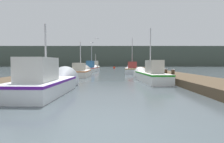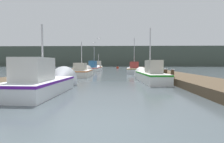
% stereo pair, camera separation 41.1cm
% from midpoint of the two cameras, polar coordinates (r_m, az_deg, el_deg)
% --- Properties ---
extents(ground_plane, '(200.00, 200.00, 0.00)m').
position_cam_midpoint_polar(ground_plane, '(3.74, -4.78, -19.16)').
color(ground_plane, '#424C51').
extents(dock_left, '(2.92, 40.00, 0.43)m').
position_cam_midpoint_polar(dock_left, '(20.35, -15.23, -0.49)').
color(dock_left, '#4C3D2B').
rests_on(dock_left, ground_plane).
extents(dock_right, '(2.92, 40.00, 0.43)m').
position_cam_midpoint_polar(dock_right, '(20.14, 16.42, -0.54)').
color(dock_right, '#4C3D2B').
rests_on(dock_right, ground_plane).
extents(distant_shore_ridge, '(120.00, 16.00, 7.15)m').
position_cam_midpoint_polar(distant_shore_ridge, '(68.91, 1.35, 4.78)').
color(distant_shore_ridge, '#424C42').
rests_on(distant_shore_ridge, ground_plane).
extents(fishing_boat_0, '(2.00, 5.23, 3.66)m').
position_cam_midpoint_polar(fishing_boat_0, '(8.86, -19.41, -3.15)').
color(fishing_boat_0, silver).
rests_on(fishing_boat_0, ground_plane).
extents(fishing_boat_1, '(1.68, 6.26, 4.21)m').
position_cam_midpoint_polar(fishing_boat_1, '(13.43, 12.84, -1.06)').
color(fishing_boat_1, silver).
rests_on(fishing_boat_1, ground_plane).
extents(fishing_boat_2, '(1.78, 4.60, 3.97)m').
position_cam_midpoint_polar(fishing_boat_2, '(18.08, -9.05, -0.14)').
color(fishing_boat_2, silver).
rests_on(fishing_boat_2, ground_plane).
extents(fishing_boat_3, '(2.15, 4.74, 5.10)m').
position_cam_midpoint_polar(fishing_boat_3, '(23.32, 7.72, 0.69)').
color(fishing_boat_3, silver).
rests_on(fishing_boat_3, ground_plane).
extents(fishing_boat_4, '(1.83, 5.90, 4.21)m').
position_cam_midpoint_polar(fishing_boat_4, '(27.76, -5.37, 1.15)').
color(fishing_boat_4, silver).
rests_on(fishing_boat_4, ground_plane).
extents(fishing_boat_5, '(1.75, 4.86, 3.34)m').
position_cam_midpoint_polar(fishing_boat_5, '(32.75, -4.05, 1.46)').
color(fishing_boat_5, silver).
rests_on(fishing_boat_5, ground_plane).
extents(mooring_piling_0, '(0.35, 0.35, 0.94)m').
position_cam_midpoint_polar(mooring_piling_0, '(13.38, 17.78, -1.15)').
color(mooring_piling_0, '#473523').
rests_on(mooring_piling_0, ground_plane).
extents(mooring_piling_1, '(0.30, 0.30, 1.33)m').
position_cam_midpoint_polar(mooring_piling_1, '(30.17, -7.17, 1.55)').
color(mooring_piling_1, '#473523').
rests_on(mooring_piling_1, ground_plane).
extents(mooring_piling_2, '(0.26, 0.26, 1.34)m').
position_cam_midpoint_polar(mooring_piling_2, '(37.67, -4.94, 1.85)').
color(mooring_piling_2, '#473523').
rests_on(mooring_piling_2, ground_plane).
extents(mooring_piling_3, '(0.24, 0.24, 0.97)m').
position_cam_midpoint_polar(mooring_piling_3, '(12.17, 20.04, -1.53)').
color(mooring_piling_3, '#473523').
rests_on(mooring_piling_3, ground_plane).
extents(channel_buoy, '(0.56, 0.56, 1.06)m').
position_cam_midpoint_polar(channel_buoy, '(40.87, 2.13, 1.22)').
color(channel_buoy, red).
rests_on(channel_buoy, ground_plane).
extents(seagull_lead, '(0.55, 0.29, 0.12)m').
position_cam_midpoint_polar(seagull_lead, '(24.71, -3.77, 10.66)').
color(seagull_lead, white).
extents(seagull_1, '(0.53, 0.39, 0.12)m').
position_cam_midpoint_polar(seagull_1, '(22.60, -5.51, 9.28)').
color(seagull_1, white).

